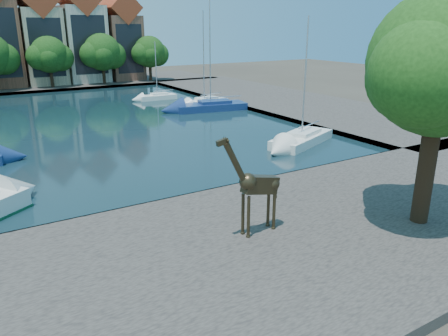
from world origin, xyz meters
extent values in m
plane|color=#38332B|center=(0.00, 0.00, 0.00)|extent=(160.00, 160.00, 0.00)
cube|color=black|center=(0.00, 24.00, 0.04)|extent=(38.00, 50.00, 0.08)
cube|color=#4E4943|center=(0.00, -7.00, 0.25)|extent=(50.00, 14.00, 0.50)
cube|color=#4E4943|center=(0.00, 56.00, 0.25)|extent=(60.00, 16.00, 0.50)
cube|color=#4E4943|center=(25.00, 24.00, 0.25)|extent=(14.00, 52.00, 0.50)
cylinder|color=#332114|center=(7.50, -9.00, 3.25)|extent=(0.80, 0.80, 5.50)
sphere|color=#194012|center=(7.50, -9.00, 7.92)|extent=(6.40, 6.40, 6.40)
sphere|color=#194012|center=(5.74, -9.40, 7.60)|extent=(4.48, 4.48, 4.48)
cube|color=black|center=(-4.00, 51.52, 7.00)|extent=(4.40, 0.05, 9.75)
cube|color=tan|center=(2.00, 56.00, 6.25)|extent=(5.88, 9.00, 11.50)
cube|color=black|center=(2.00, 51.52, 6.25)|extent=(4.80, 0.05, 8.62)
cube|color=beige|center=(8.50, 56.00, 6.50)|extent=(6.37, 9.00, 12.00)
cube|color=black|center=(8.50, 51.52, 6.50)|extent=(5.20, 0.05, 9.00)
cube|color=brown|center=(15.00, 56.00, 5.75)|extent=(5.39, 9.00, 10.50)
cube|color=#A02D20|center=(15.00, 56.00, 12.21)|extent=(5.44, 9.18, 5.44)
cube|color=black|center=(15.00, 51.52, 5.75)|extent=(4.40, 0.05, 7.88)
sphere|color=#15350F|center=(-4.20, 50.80, 4.90)|extent=(4.50, 4.50, 4.50)
cylinder|color=#332114|center=(2.00, 50.50, 2.10)|extent=(0.50, 0.50, 3.20)
sphere|color=#15350F|center=(2.00, 50.50, 5.32)|extent=(5.40, 5.40, 5.40)
sphere|color=#15350F|center=(3.62, 50.80, 4.78)|extent=(4.05, 4.05, 4.05)
sphere|color=#15350F|center=(0.51, 50.10, 5.05)|extent=(3.78, 3.78, 3.78)
cylinder|color=#332114|center=(10.00, 50.50, 2.10)|extent=(0.50, 0.50, 3.20)
sphere|color=#15350F|center=(10.00, 50.50, 5.44)|extent=(5.80, 5.80, 5.80)
sphere|color=#15350F|center=(11.74, 50.80, 4.86)|extent=(4.35, 4.35, 4.35)
sphere|color=#15350F|center=(8.40, 50.10, 5.15)|extent=(4.06, 4.06, 4.06)
cylinder|color=#332114|center=(18.00, 50.50, 2.10)|extent=(0.50, 0.50, 3.20)
sphere|color=#15350F|center=(18.00, 50.50, 5.26)|extent=(5.20, 5.20, 5.20)
sphere|color=#15350F|center=(19.56, 50.80, 4.74)|extent=(3.90, 3.90, 3.90)
sphere|color=#15350F|center=(16.57, 50.10, 5.00)|extent=(3.64, 3.64, 3.64)
cylinder|color=#322819|center=(-0.52, -6.16, 1.47)|extent=(0.15, 0.15, 1.94)
cylinder|color=#322819|center=(-0.55, -5.76, 1.47)|extent=(0.15, 0.15, 1.94)
cylinder|color=#322819|center=(0.95, -6.07, 1.47)|extent=(0.15, 0.15, 1.94)
cylinder|color=#322819|center=(0.93, -5.66, 1.47)|extent=(0.15, 0.15, 1.94)
cube|color=#322819|center=(0.25, -5.91, 2.77)|extent=(1.91, 0.63, 1.14)
cylinder|color=#322819|center=(-1.13, -6.00, 4.03)|extent=(1.26, 0.36, 2.01)
cube|color=#322819|center=(-1.79, -6.04, 5.02)|extent=(0.55, 0.20, 0.31)
cube|color=white|center=(13.27, 6.16, 0.56)|extent=(7.37, 4.91, 0.96)
cube|color=white|center=(13.27, 6.16, 0.88)|extent=(3.47, 2.74, 0.53)
cylinder|color=#B2B2B7|center=(13.27, 6.16, 5.51)|extent=(0.13, 0.13, 9.37)
cube|color=navy|center=(14.29, 23.28, 0.59)|extent=(8.59, 4.35, 1.02)
cube|color=navy|center=(14.29, 23.28, 0.93)|extent=(3.90, 2.64, 0.57)
cylinder|color=#B2B2B7|center=(14.29, 23.28, 7.11)|extent=(0.14, 0.14, 12.48)
cube|color=white|center=(15.00, 26.09, 0.55)|extent=(6.36, 3.30, 0.94)
cube|color=white|center=(15.00, 26.09, 0.86)|extent=(2.89, 1.99, 0.52)
cylinder|color=#B2B2B7|center=(15.00, 26.09, 5.95)|extent=(0.13, 0.13, 10.28)
cube|color=white|center=(12.00, 33.57, 0.48)|extent=(4.97, 1.79, 0.79)
cube|color=white|center=(12.00, 33.57, 0.74)|extent=(2.18, 1.24, 0.44)
cylinder|color=#B2B2B7|center=(12.00, 33.57, 4.11)|extent=(0.11, 0.11, 6.84)
camera|label=1|loc=(-10.53, -20.56, 9.48)|focal=35.00mm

